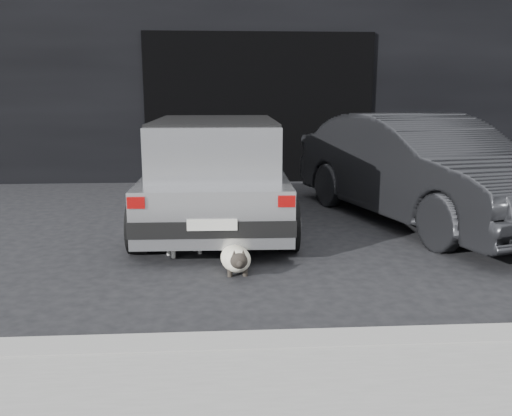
{
  "coord_description": "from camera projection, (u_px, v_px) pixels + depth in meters",
  "views": [
    {
      "loc": [
        0.31,
        -5.67,
        1.61
      ],
      "look_at": [
        0.65,
        -0.51,
        0.49
      ],
      "focal_mm": 38.0,
      "sensor_mm": 36.0,
      "label": 1
    }
  ],
  "objects": [
    {
      "name": "garage_opening",
      "position": [
        259.0,
        109.0,
        9.53
      ],
      "size": [
        4.0,
        0.1,
        2.6
      ],
      "primitive_type": "cube",
      "color": "black",
      "rests_on": "ground"
    },
    {
      "name": "cat_white",
      "position": [
        187.0,
        238.0,
        5.42
      ],
      "size": [
        0.64,
        0.45,
        0.34
      ],
      "rotation": [
        0.0,
        0.0,
        -1.09
      ],
      "color": "white",
      "rests_on": "ground"
    },
    {
      "name": "silver_hatchback",
      "position": [
        216.0,
        168.0,
        6.5
      ],
      "size": [
        1.79,
        3.52,
        1.29
      ],
      "rotation": [
        0.0,
        0.0,
        -0.02
      ],
      "color": "#A4A5A8",
      "rests_on": "ground"
    },
    {
      "name": "building_facade",
      "position": [
        252.0,
        47.0,
        11.23
      ],
      "size": [
        34.0,
        4.0,
        5.0
      ],
      "primitive_type": "cube",
      "color": "black",
      "rests_on": "ground"
    },
    {
      "name": "cat_siamese",
      "position": [
        236.0,
        259.0,
        4.88
      ],
      "size": [
        0.31,
        0.81,
        0.28
      ],
      "rotation": [
        0.0,
        0.0,
        3.22
      ],
      "color": "beige",
      "rests_on": "ground"
    },
    {
      "name": "second_car",
      "position": [
        421.0,
        169.0,
        6.67
      ],
      "size": [
        2.53,
        4.28,
        1.33
      ],
      "primitive_type": "imported",
      "rotation": [
        0.0,
        0.0,
        0.3
      ],
      "color": "black",
      "rests_on": "ground"
    },
    {
      "name": "ground",
      "position": [
        193.0,
        243.0,
        5.85
      ],
      "size": [
        80.0,
        80.0,
        0.0
      ],
      "primitive_type": "plane",
      "color": "black",
      "rests_on": "ground"
    },
    {
      "name": "curb",
      "position": [
        335.0,
        345.0,
        3.36
      ],
      "size": [
        18.0,
        0.25,
        0.12
      ],
      "primitive_type": "cube",
      "color": "gray",
      "rests_on": "ground"
    }
  ]
}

